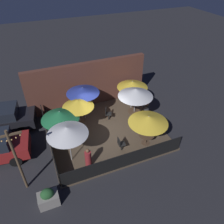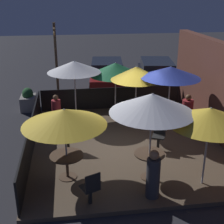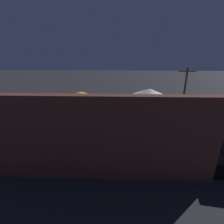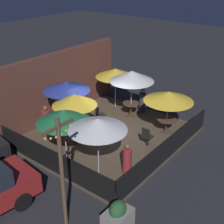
{
  "view_description": "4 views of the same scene",
  "coord_description": "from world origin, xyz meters",
  "px_view_note": "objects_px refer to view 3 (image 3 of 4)",
  "views": [
    {
      "loc": [
        -3.54,
        -9.97,
        9.48
      ],
      "look_at": [
        0.63,
        0.33,
        1.2
      ],
      "focal_mm": 35.0,
      "sensor_mm": 36.0,
      "label": 1
    },
    {
      "loc": [
        9.49,
        -1.8,
        5.01
      ],
      "look_at": [
        -0.82,
        -0.35,
        0.96
      ],
      "focal_mm": 50.0,
      "sensor_mm": 36.0,
      "label": 2
    },
    {
      "loc": [
        -0.6,
        9.09,
        4.93
      ],
      "look_at": [
        -0.28,
        -0.57,
        1.3
      ],
      "focal_mm": 28.0,
      "sensor_mm": 36.0,
      "label": 3
    },
    {
      "loc": [
        -9.79,
        -7.91,
        7.37
      ],
      "look_at": [
        0.42,
        0.1,
        1.1
      ],
      "focal_mm": 50.0,
      "sensor_mm": 36.0,
      "label": 4
    }
  ],
  "objects_px": {
    "dining_table_1": "(133,131)",
    "patio_chair_1": "(105,114)",
    "dining_table_0": "(68,126)",
    "patron_0": "(53,125)",
    "dining_table_2": "(81,113)",
    "patio_chair_0": "(60,116)",
    "patio_umbrella_6": "(155,103)",
    "light_post": "(184,92)",
    "patio_umbrella_0": "(65,99)",
    "patio_umbrella_3": "(122,108)",
    "patio_umbrella_5": "(149,92)",
    "patron_2": "(134,153)",
    "patio_chair_2": "(95,134)",
    "patron_1": "(135,111)",
    "planter_box": "(163,109)",
    "patio_umbrella_2": "(80,95)",
    "patio_umbrella_1": "(134,104)",
    "patio_umbrella_4": "(47,112)"
  },
  "relations": [
    {
      "from": "dining_table_1",
      "to": "patio_chair_1",
      "type": "bearing_deg",
      "value": -57.19
    },
    {
      "from": "dining_table_0",
      "to": "patron_0",
      "type": "height_order",
      "value": "patron_0"
    },
    {
      "from": "dining_table_2",
      "to": "patio_chair_0",
      "type": "height_order",
      "value": "patio_chair_0"
    },
    {
      "from": "patron_0",
      "to": "patio_umbrella_6",
      "type": "bearing_deg",
      "value": 37.19
    },
    {
      "from": "dining_table_1",
      "to": "light_post",
      "type": "height_order",
      "value": "light_post"
    },
    {
      "from": "patio_umbrella_0",
      "to": "dining_table_1",
      "type": "distance_m",
      "value": 3.99
    },
    {
      "from": "patio_umbrella_6",
      "to": "patio_umbrella_3",
      "type": "bearing_deg",
      "value": 42.74
    },
    {
      "from": "dining_table_2",
      "to": "patio_chair_1",
      "type": "height_order",
      "value": "patio_chair_1"
    },
    {
      "from": "patio_umbrella_5",
      "to": "dining_table_2",
      "type": "xyz_separation_m",
      "value": [
        4.43,
        -0.39,
        -1.58
      ]
    },
    {
      "from": "dining_table_0",
      "to": "patron_2",
      "type": "xyz_separation_m",
      "value": [
        -3.53,
        2.43,
        -0.08
      ]
    },
    {
      "from": "patio_umbrella_3",
      "to": "patio_umbrella_5",
      "type": "bearing_deg",
      "value": -117.85
    },
    {
      "from": "patio_chair_2",
      "to": "patron_1",
      "type": "distance_m",
      "value": 4.12
    },
    {
      "from": "planter_box",
      "to": "light_post",
      "type": "distance_m",
      "value": 2.29
    },
    {
      "from": "patio_chair_1",
      "to": "patio_chair_2",
      "type": "bearing_deg",
      "value": 84.89
    },
    {
      "from": "patio_umbrella_2",
      "to": "patio_chair_1",
      "type": "xyz_separation_m",
      "value": [
        -1.63,
        0.04,
        -1.32
      ]
    },
    {
      "from": "patio_umbrella_0",
      "to": "patio_umbrella_1",
      "type": "bearing_deg",
      "value": 174.04
    },
    {
      "from": "patio_chair_0",
      "to": "patio_umbrella_5",
      "type": "bearing_deg",
      "value": -21.54
    },
    {
      "from": "patio_umbrella_4",
      "to": "light_post",
      "type": "bearing_deg",
      "value": -152.52
    },
    {
      "from": "patio_umbrella_2",
      "to": "patio_umbrella_3",
      "type": "distance_m",
      "value": 4.59
    },
    {
      "from": "dining_table_0",
      "to": "patron_2",
      "type": "height_order",
      "value": "patron_2"
    },
    {
      "from": "patio_umbrella_3",
      "to": "patio_chair_1",
      "type": "relative_size",
      "value": 2.65
    },
    {
      "from": "patio_umbrella_4",
      "to": "patio_chair_2",
      "type": "relative_size",
      "value": 2.33
    },
    {
      "from": "patio_umbrella_2",
      "to": "patio_chair_2",
      "type": "bearing_deg",
      "value": 113.26
    },
    {
      "from": "patron_0",
      "to": "dining_table_1",
      "type": "bearing_deg",
      "value": 29.85
    },
    {
      "from": "patio_umbrella_3",
      "to": "patio_umbrella_6",
      "type": "height_order",
      "value": "patio_umbrella_3"
    },
    {
      "from": "patio_umbrella_3",
      "to": "patron_1",
      "type": "bearing_deg",
      "value": -103.82
    },
    {
      "from": "patio_umbrella_5",
      "to": "dining_table_0",
      "type": "distance_m",
      "value": 5.33
    },
    {
      "from": "patio_chair_2",
      "to": "patron_1",
      "type": "xyz_separation_m",
      "value": [
        -2.39,
        -3.36,
        0.05
      ]
    },
    {
      "from": "patio_umbrella_6",
      "to": "patron_2",
      "type": "xyz_separation_m",
      "value": [
        1.28,
        2.64,
        -1.46
      ]
    },
    {
      "from": "patio_umbrella_4",
      "to": "patron_2",
      "type": "relative_size",
      "value": 1.83
    },
    {
      "from": "patio_umbrella_0",
      "to": "patio_umbrella_4",
      "type": "distance_m",
      "value": 1.48
    },
    {
      "from": "patio_chair_0",
      "to": "patio_chair_1",
      "type": "height_order",
      "value": "patio_chair_1"
    },
    {
      "from": "patio_chair_2",
      "to": "light_post",
      "type": "height_order",
      "value": "light_post"
    },
    {
      "from": "patio_umbrella_2",
      "to": "dining_table_0",
      "type": "bearing_deg",
      "value": 81.74
    },
    {
      "from": "patio_umbrella_0",
      "to": "planter_box",
      "type": "height_order",
      "value": "patio_umbrella_0"
    },
    {
      "from": "patio_chair_0",
      "to": "patron_0",
      "type": "relative_size",
      "value": 0.7
    },
    {
      "from": "patio_chair_1",
      "to": "patron_2",
      "type": "xyz_separation_m",
      "value": [
        -1.58,
        4.64,
        0.02
      ]
    },
    {
      "from": "dining_table_1",
      "to": "patio_chair_2",
      "type": "bearing_deg",
      "value": 10.19
    },
    {
      "from": "patio_umbrella_2",
      "to": "light_post",
      "type": "height_order",
      "value": "light_post"
    },
    {
      "from": "patio_umbrella_3",
      "to": "patio_chair_2",
      "type": "distance_m",
      "value": 2.32
    },
    {
      "from": "patio_umbrella_2",
      "to": "patio_umbrella_6",
      "type": "xyz_separation_m",
      "value": [
        -4.49,
        2.03,
        0.16
      ]
    },
    {
      "from": "patio_umbrella_2",
      "to": "patio_umbrella_6",
      "type": "relative_size",
      "value": 1.01
    },
    {
      "from": "patio_umbrella_1",
      "to": "patio_umbrella_4",
      "type": "bearing_deg",
      "value": 13.66
    },
    {
      "from": "patio_umbrella_2",
      "to": "patron_2",
      "type": "bearing_deg",
      "value": 124.44
    },
    {
      "from": "patio_umbrella_2",
      "to": "dining_table_0",
      "type": "height_order",
      "value": "patio_umbrella_2"
    },
    {
      "from": "dining_table_1",
      "to": "patio_chair_0",
      "type": "xyz_separation_m",
      "value": [
        4.6,
        -2.07,
        -0.07
      ]
    },
    {
      "from": "patio_umbrella_1",
      "to": "patio_chair_2",
      "type": "distance_m",
      "value": 2.57
    },
    {
      "from": "patio_umbrella_3",
      "to": "patio_umbrella_4",
      "type": "relative_size",
      "value": 1.11
    },
    {
      "from": "patio_umbrella_0",
      "to": "dining_table_1",
      "type": "xyz_separation_m",
      "value": [
        -3.62,
        0.38,
        -1.64
      ]
    },
    {
      "from": "patron_1",
      "to": "planter_box",
      "type": "bearing_deg",
      "value": 118.47
    }
  ]
}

